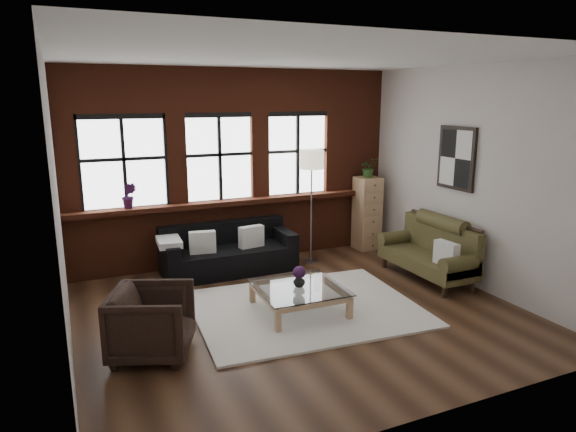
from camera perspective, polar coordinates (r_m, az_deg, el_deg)
name	(u,v)px	position (r m, az deg, el deg)	size (l,w,h in m)	color
floor	(300,312)	(6.82, 1.32, -10.59)	(5.50, 5.50, 0.00)	#3A2315
ceiling	(301,56)	(6.26, 1.48, 17.31)	(5.50, 5.50, 0.00)	white
wall_back	(236,167)	(8.64, -5.79, 5.45)	(5.50, 5.50, 0.00)	beige
wall_front	(434,242)	(4.29, 15.95, -2.80)	(5.50, 5.50, 0.00)	beige
wall_left	(58,211)	(5.75, -24.19, 0.52)	(5.00, 5.00, 0.00)	beige
wall_right	(471,177)	(7.92, 19.71, 4.05)	(5.00, 5.00, 0.00)	beige
brick_backwall	(237,167)	(8.59, -5.66, 5.40)	(5.50, 0.12, 3.20)	maroon
sill_ledge	(240,201)	(8.60, -5.39, 1.63)	(5.50, 0.30, 0.08)	maroon
window_left	(124,164)	(8.19, -17.78, 5.53)	(1.38, 0.10, 1.50)	black
window_mid	(219,159)	(8.49, -7.64, 6.28)	(1.38, 0.10, 1.50)	black
window_right	(297,155)	(8.99, 1.00, 6.76)	(1.38, 0.10, 1.50)	black
wall_poster	(457,158)	(8.08, 18.23, 6.12)	(0.05, 0.74, 0.94)	black
shag_rug	(306,308)	(6.89, 2.00, -10.19)	(2.87, 2.26, 0.03)	white
dark_sofa	(229,249)	(8.23, -6.60, -3.66)	(2.09, 0.85, 0.76)	black
pillow_a	(202,242)	(7.97, -9.49, -2.89)	(0.40, 0.14, 0.34)	white
pillow_b	(251,237)	(8.20, -4.10, -2.30)	(0.40, 0.14, 0.34)	white
vintage_settee	(427,251)	(8.11, 15.16, -3.76)	(0.75, 1.69, 0.90)	#474121
pillow_settee	(446,254)	(7.65, 17.18, -4.01)	(0.14, 0.38, 0.34)	white
armchair	(152,323)	(5.79, -14.88, -11.39)	(0.81, 0.83, 0.76)	black
coffee_table	(299,300)	(6.75, 1.23, -9.27)	(1.08, 1.08, 0.36)	tan
vase	(299,281)	(6.65, 1.24, -7.19)	(0.16, 0.16, 0.16)	#B2B2B2
flowers	(299,272)	(6.61, 1.25, -6.27)	(0.16, 0.16, 0.16)	#3F1846
drawer_chest	(367,213)	(9.48, 8.77, 0.30)	(0.41, 0.41, 1.33)	tan
potted_plant_top	(369,167)	(9.33, 8.95, 5.35)	(0.32, 0.28, 0.36)	#2D5923
floor_lamp	(311,203)	(8.53, 2.60, 1.47)	(0.40, 0.40, 2.05)	#A5A5A8
sill_plant	(129,196)	(8.14, -17.25, 2.17)	(0.22, 0.18, 0.40)	#3F1846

